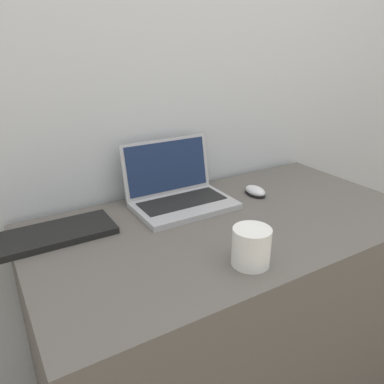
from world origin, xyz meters
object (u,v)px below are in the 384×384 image
object	(u,v)px
drink_cup	(251,246)
computer_mouse	(255,191)
external_keyboard	(42,237)
laptop	(178,191)

from	to	relation	value
drink_cup	computer_mouse	size ratio (longest dim) A/B	1.04
drink_cup	external_keyboard	xyz separation A→B (m)	(-0.44, 0.41, -0.04)
computer_mouse	external_keyboard	world-z (taller)	computer_mouse
external_keyboard	computer_mouse	bearing A→B (deg)	-3.76
laptop	external_keyboard	distance (m)	0.47
laptop	computer_mouse	size ratio (longest dim) A/B	3.46
laptop	drink_cup	bearing A→B (deg)	-93.46
computer_mouse	laptop	bearing A→B (deg)	165.26
drink_cup	laptop	bearing A→B (deg)	86.54
drink_cup	external_keyboard	size ratio (longest dim) A/B	0.25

